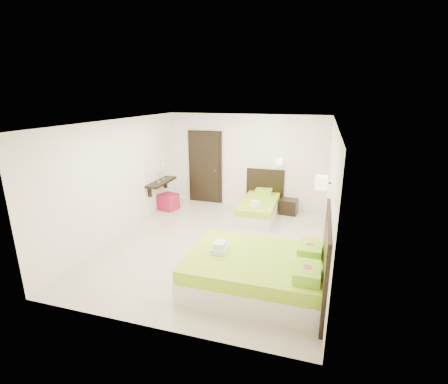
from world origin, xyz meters
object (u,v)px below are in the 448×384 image
(ottoman, at_px, (169,202))
(bed_single, at_px, (259,206))
(nightstand, at_px, (289,207))
(bed_double, at_px, (260,271))

(ottoman, bearing_deg, bed_single, 4.91)
(bed_single, bearing_deg, nightstand, 29.98)
(bed_single, height_order, ottoman, bed_single)
(bed_double, relative_size, ottoman, 4.96)
(bed_single, bearing_deg, ottoman, -175.09)
(bed_double, xyz_separation_m, ottoman, (-3.18, 3.10, -0.10))
(bed_double, bearing_deg, nightstand, 88.74)
(bed_single, height_order, nightstand, bed_single)
(bed_single, relative_size, nightstand, 3.96)
(nightstand, distance_m, ottoman, 3.32)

